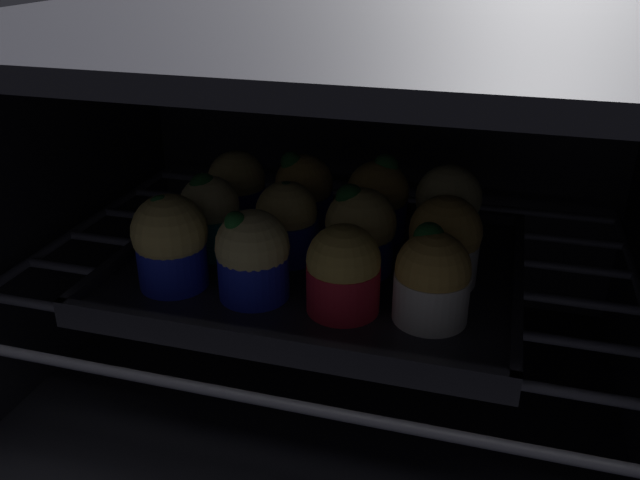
{
  "coord_description": "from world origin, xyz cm",
  "views": [
    {
      "loc": [
        14.11,
        -29.19,
        41.55
      ],
      "look_at": [
        0.0,
        20.03,
        17.41
      ],
      "focal_mm": 36.86,
      "sensor_mm": 36.0,
      "label": 1
    }
  ],
  "objects_px": {
    "muffin_row1_col1": "(287,222)",
    "muffin_row2_col0": "(237,189)",
    "muffin_row1_col2": "(360,231)",
    "muffin_row1_col3": "(444,242)",
    "baking_tray": "(320,268)",
    "muffin_row2_col3": "(448,208)",
    "muffin_row1_col0": "(210,215)",
    "muffin_row0_col0": "(171,242)",
    "muffin_row0_col3": "(432,279)",
    "muffin_row0_col1": "(253,256)",
    "muffin_row0_col2": "(343,272)",
    "muffin_row2_col2": "(378,201)",
    "muffin_row2_col1": "(304,194)"
  },
  "relations": [
    {
      "from": "muffin_row0_col0",
      "to": "muffin_row2_col3",
      "type": "xyz_separation_m",
      "value": [
        0.21,
        0.14,
        -0.0
      ]
    },
    {
      "from": "baking_tray",
      "to": "muffin_row2_col3",
      "type": "xyz_separation_m",
      "value": [
        0.1,
        0.07,
        0.04
      ]
    },
    {
      "from": "muffin_row2_col3",
      "to": "muffin_row1_col1",
      "type": "bearing_deg",
      "value": -154.79
    },
    {
      "from": "baking_tray",
      "to": "muffin_row2_col3",
      "type": "bearing_deg",
      "value": 32.99
    },
    {
      "from": "muffin_row1_col0",
      "to": "muffin_row2_col0",
      "type": "xyz_separation_m",
      "value": [
        -0.0,
        0.07,
        -0.0
      ]
    },
    {
      "from": "muffin_row1_col1",
      "to": "muffin_row2_col2",
      "type": "height_order",
      "value": "muffin_row2_col2"
    },
    {
      "from": "muffin_row0_col2",
      "to": "muffin_row1_col3",
      "type": "distance_m",
      "value": 0.09
    },
    {
      "from": "muffin_row2_col0",
      "to": "muffin_row2_col3",
      "type": "distance_m",
      "value": 0.2
    },
    {
      "from": "baking_tray",
      "to": "muffin_row0_col2",
      "type": "bearing_deg",
      "value": -61.33
    },
    {
      "from": "muffin_row0_col3",
      "to": "muffin_row1_col2",
      "type": "height_order",
      "value": "muffin_row1_col2"
    },
    {
      "from": "muffin_row0_col2",
      "to": "muffin_row0_col3",
      "type": "bearing_deg",
      "value": 4.73
    },
    {
      "from": "muffin_row0_col1",
      "to": "muffin_row0_col2",
      "type": "height_order",
      "value": "muffin_row0_col1"
    },
    {
      "from": "baking_tray",
      "to": "muffin_row2_col2",
      "type": "bearing_deg",
      "value": 61.82
    },
    {
      "from": "muffin_row0_col3",
      "to": "muffin_row1_col1",
      "type": "bearing_deg",
      "value": 153.26
    },
    {
      "from": "muffin_row1_col1",
      "to": "muffin_row2_col0",
      "type": "xyz_separation_m",
      "value": [
        -0.07,
        0.06,
        0.0
      ]
    },
    {
      "from": "muffin_row0_col0",
      "to": "muffin_row0_col3",
      "type": "relative_size",
      "value": 1.06
    },
    {
      "from": "muffin_row1_col1",
      "to": "muffin_row0_col1",
      "type": "bearing_deg",
      "value": -92.77
    },
    {
      "from": "muffin_row0_col0",
      "to": "muffin_row2_col3",
      "type": "distance_m",
      "value": 0.25
    },
    {
      "from": "muffin_row1_col1",
      "to": "muffin_row0_col0",
      "type": "bearing_deg",
      "value": -135.01
    },
    {
      "from": "muffin_row1_col0",
      "to": "muffin_row1_col1",
      "type": "relative_size",
      "value": 1.05
    },
    {
      "from": "muffin_row1_col2",
      "to": "muffin_row2_col3",
      "type": "height_order",
      "value": "same"
    },
    {
      "from": "muffin_row0_col3",
      "to": "muffin_row1_col3",
      "type": "xyz_separation_m",
      "value": [
        0.0,
        0.06,
        0.0
      ]
    },
    {
      "from": "muffin_row0_col2",
      "to": "muffin_row1_col2",
      "type": "distance_m",
      "value": 0.07
    },
    {
      "from": "muffin_row1_col0",
      "to": "muffin_row1_col2",
      "type": "distance_m",
      "value": 0.14
    },
    {
      "from": "baking_tray",
      "to": "muffin_row1_col2",
      "type": "xyz_separation_m",
      "value": [
        0.04,
        -0.0,
        0.04
      ]
    },
    {
      "from": "baking_tray",
      "to": "muffin_row2_col1",
      "type": "relative_size",
      "value": 4.34
    },
    {
      "from": "muffin_row2_col3",
      "to": "muffin_row0_col1",
      "type": "bearing_deg",
      "value": -135.28
    },
    {
      "from": "muffin_row0_col1",
      "to": "muffin_row0_col3",
      "type": "bearing_deg",
      "value": 1.74
    },
    {
      "from": "muffin_row0_col2",
      "to": "muffin_row2_col3",
      "type": "bearing_deg",
      "value": 65.18
    },
    {
      "from": "muffin_row1_col0",
      "to": "muffin_row2_col1",
      "type": "relative_size",
      "value": 0.94
    },
    {
      "from": "muffin_row1_col1",
      "to": "muffin_row2_col1",
      "type": "xyz_separation_m",
      "value": [
        -0.0,
        0.06,
        0.0
      ]
    },
    {
      "from": "muffin_row2_col2",
      "to": "muffin_row2_col3",
      "type": "height_order",
      "value": "muffin_row2_col2"
    },
    {
      "from": "muffin_row0_col2",
      "to": "muffin_row2_col2",
      "type": "xyz_separation_m",
      "value": [
        -0.0,
        0.14,
        0.0
      ]
    },
    {
      "from": "muffin_row1_col0",
      "to": "muffin_row1_col2",
      "type": "relative_size",
      "value": 0.96
    },
    {
      "from": "muffin_row1_col2",
      "to": "muffin_row1_col3",
      "type": "xyz_separation_m",
      "value": [
        0.07,
        -0.0,
        -0.0
      ]
    },
    {
      "from": "muffin_row0_col1",
      "to": "muffin_row0_col2",
      "type": "distance_m",
      "value": 0.07
    },
    {
      "from": "muffin_row1_col2",
      "to": "muffin_row0_col2",
      "type": "bearing_deg",
      "value": -87.7
    },
    {
      "from": "muffin_row1_col0",
      "to": "muffin_row1_col2",
      "type": "bearing_deg",
      "value": 0.71
    },
    {
      "from": "muffin_row0_col0",
      "to": "muffin_row2_col0",
      "type": "relative_size",
      "value": 1.09
    },
    {
      "from": "muffin_row0_col3",
      "to": "muffin_row2_col2",
      "type": "relative_size",
      "value": 0.92
    },
    {
      "from": "muffin_row0_col1",
      "to": "baking_tray",
      "type": "bearing_deg",
      "value": 63.24
    },
    {
      "from": "muffin_row1_col2",
      "to": "muffin_row2_col0",
      "type": "height_order",
      "value": "muffin_row1_col2"
    },
    {
      "from": "baking_tray",
      "to": "muffin_row1_col3",
      "type": "height_order",
      "value": "muffin_row1_col3"
    },
    {
      "from": "muffin_row1_col0",
      "to": "muffin_row2_col1",
      "type": "bearing_deg",
      "value": 46.49
    },
    {
      "from": "muffin_row1_col2",
      "to": "muffin_row1_col3",
      "type": "bearing_deg",
      "value": -1.43
    },
    {
      "from": "muffin_row0_col0",
      "to": "muffin_row1_col1",
      "type": "bearing_deg",
      "value": 44.99
    },
    {
      "from": "muffin_row0_col3",
      "to": "muffin_row2_col2",
      "type": "height_order",
      "value": "muffin_row2_col2"
    },
    {
      "from": "muffin_row0_col1",
      "to": "muffin_row2_col1",
      "type": "xyz_separation_m",
      "value": [
        -0.0,
        0.13,
        0.0
      ]
    },
    {
      "from": "muffin_row1_col0",
      "to": "muffin_row0_col3",
      "type": "bearing_deg",
      "value": -16.54
    },
    {
      "from": "muffin_row0_col1",
      "to": "muffin_row2_col0",
      "type": "bearing_deg",
      "value": 117.06
    }
  ]
}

